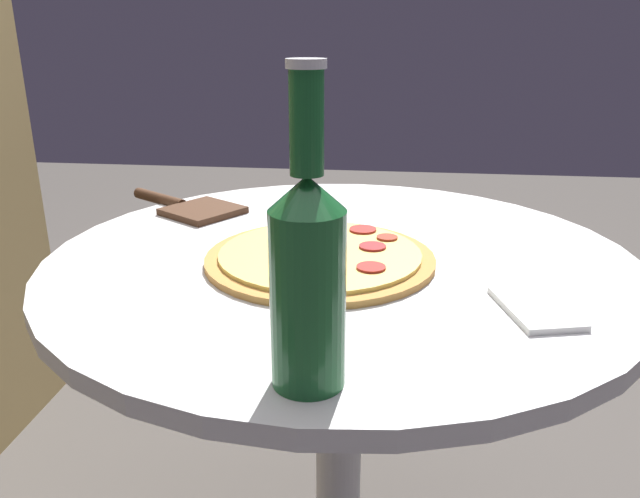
# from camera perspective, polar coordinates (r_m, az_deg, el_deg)

# --- Properties ---
(table) EXTENTS (0.89, 0.89, 0.76)m
(table) POSITION_cam_1_polar(r_m,az_deg,el_deg) (1.03, 1.82, -9.57)
(table) COLOR silver
(table) RESTS_ON ground_plane
(pizza) EXTENTS (0.34, 0.34, 0.02)m
(pizza) POSITION_cam_1_polar(r_m,az_deg,el_deg) (0.92, 0.05, -0.71)
(pizza) COLOR #B77F3D
(pizza) RESTS_ON table
(beer_bottle) EXTENTS (0.07, 0.07, 0.30)m
(beer_bottle) POSITION_cam_1_polar(r_m,az_deg,el_deg) (0.57, -1.37, -2.16)
(beer_bottle) COLOR #195628
(beer_bottle) RESTS_ON table
(pizza_paddle) EXTENTS (0.20, 0.26, 0.02)m
(pizza_paddle) POSITION_cam_1_polar(r_m,az_deg,el_deg) (1.20, -11.82, 3.77)
(pizza_paddle) COLOR #422819
(pizza_paddle) RESTS_ON table
(napkin) EXTENTS (0.14, 0.10, 0.01)m
(napkin) POSITION_cam_1_polar(r_m,az_deg,el_deg) (0.81, 19.12, -5.12)
(napkin) COLOR white
(napkin) RESTS_ON table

